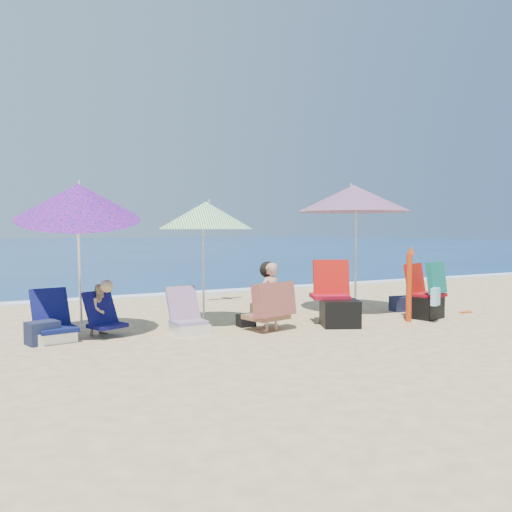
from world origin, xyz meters
name	(u,v)px	position (x,y,z in m)	size (l,w,h in m)	color
ground	(305,332)	(0.00, 0.00, 0.00)	(120.00, 120.00, 0.00)	#D8BC84
sea	(40,246)	(0.00, 45.00, -0.05)	(120.00, 80.00, 0.12)	navy
foam	(188,293)	(0.00, 5.10, 0.02)	(120.00, 0.50, 0.04)	white
umbrella_turquoise	(354,199)	(1.82, 1.21, 2.10)	(2.45, 2.45, 2.38)	silver
umbrella_striped	(206,215)	(-1.08, 1.23, 1.75)	(1.81, 1.81, 2.00)	silver
umbrella_blue	(78,201)	(-3.03, 1.13, 1.92)	(2.06, 2.11, 2.35)	white
furled_umbrella	(409,280)	(2.04, -0.02, 0.69)	(0.15, 0.14, 1.26)	red
chair_navy	(53,327)	(-3.39, 1.08, 0.19)	(0.60, 0.72, 0.71)	#0D1548
chair_rainbow	(188,321)	(-1.57, 0.74, 0.18)	(0.51, 0.63, 0.67)	#D24D4A
camp_chair_left	(337,306)	(0.77, 0.24, 0.31)	(0.76, 1.01, 1.03)	#A30B1F
camp_chair_right	(426,298)	(2.52, 0.07, 0.36)	(0.69, 0.85, 0.99)	#A80C17
person_center	(271,298)	(-0.40, 0.32, 0.51)	(0.78, 0.65, 1.05)	tan
person_left	(102,310)	(-2.72, 1.15, 0.38)	(0.62, 0.64, 0.83)	tan
bag_navy_a	(42,333)	(-3.54, 0.95, 0.15)	(0.46, 0.39, 0.30)	#1A213A
bag_black_a	(246,320)	(-0.57, 0.83, 0.10)	(0.27, 0.20, 0.20)	black
bag_tan	(261,310)	(-0.01, 1.39, 0.14)	(0.38, 0.33, 0.27)	tan
bag_navy_b	(401,304)	(2.70, 0.88, 0.14)	(0.40, 0.32, 0.27)	#171C33
orange_item	(466,312)	(3.59, 0.16, 0.02)	(0.24, 0.13, 0.03)	#E05417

